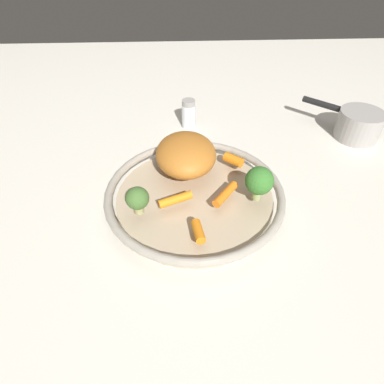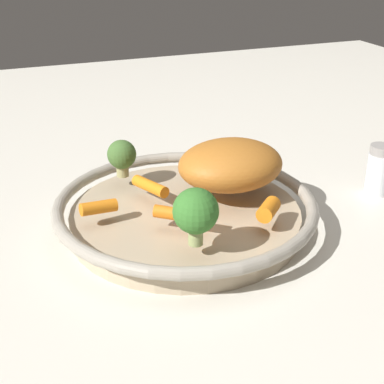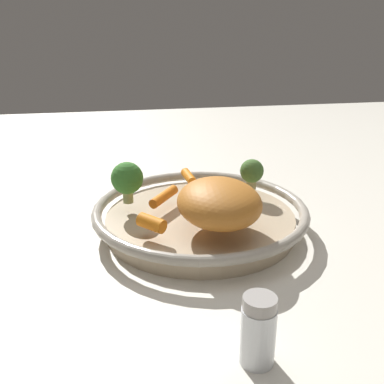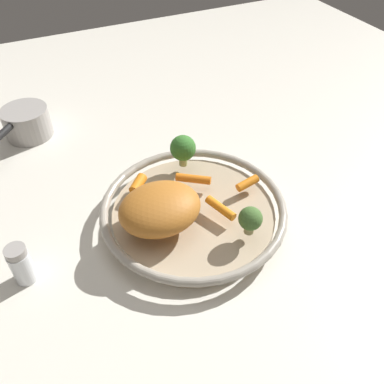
# 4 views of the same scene
# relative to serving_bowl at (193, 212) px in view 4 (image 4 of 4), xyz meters

# --- Properties ---
(ground_plane) EXTENTS (2.09, 2.09, 0.00)m
(ground_plane) POSITION_rel_serving_bowl_xyz_m (0.00, 0.00, -0.02)
(ground_plane) COLOR silver
(serving_bowl) EXTENTS (0.35, 0.35, 0.05)m
(serving_bowl) POSITION_rel_serving_bowl_xyz_m (0.00, 0.00, 0.00)
(serving_bowl) COLOR tan
(serving_bowl) RESTS_ON ground_plane
(roast_chicken_piece) EXTENTS (0.15, 0.13, 0.07)m
(roast_chicken_piece) POSITION_rel_serving_bowl_xyz_m (-0.07, -0.01, 0.05)
(roast_chicken_piece) COLOR #B66B26
(roast_chicken_piece) RESTS_ON serving_bowl
(baby_carrot_back) EXTENTS (0.07, 0.05, 0.02)m
(baby_carrot_back) POSITION_rel_serving_bowl_xyz_m (0.03, 0.06, 0.03)
(baby_carrot_back) COLOR orange
(baby_carrot_back) RESTS_ON serving_bowl
(baby_carrot_near_rim) EXTENTS (0.04, 0.07, 0.02)m
(baby_carrot_near_rim) POSITION_rel_serving_bowl_xyz_m (0.04, -0.04, 0.03)
(baby_carrot_near_rim) COLOR orange
(baby_carrot_near_rim) RESTS_ON serving_bowl
(baby_carrot_center) EXTENTS (0.04, 0.05, 0.02)m
(baby_carrot_center) POSITION_rel_serving_bowl_xyz_m (-0.08, 0.09, 0.03)
(baby_carrot_center) COLOR orange
(baby_carrot_center) RESTS_ON serving_bowl
(baby_carrot_left) EXTENTS (0.05, 0.02, 0.02)m
(baby_carrot_left) POSITION_rel_serving_bowl_xyz_m (0.12, -0.00, 0.03)
(baby_carrot_left) COLOR orange
(baby_carrot_left) RESTS_ON serving_bowl
(broccoli_floret_edge) EXTENTS (0.04, 0.04, 0.05)m
(broccoli_floret_edge) POSITION_rel_serving_bowl_xyz_m (0.06, -0.10, 0.05)
(broccoli_floret_edge) COLOR tan
(broccoli_floret_edge) RESTS_ON serving_bowl
(broccoli_floret_small) EXTENTS (0.05, 0.05, 0.07)m
(broccoli_floret_small) POSITION_rel_serving_bowl_xyz_m (0.03, 0.12, 0.06)
(broccoli_floret_small) COLOR #99A766
(broccoli_floret_small) RESTS_ON serving_bowl
(salt_shaker) EXTENTS (0.04, 0.04, 0.08)m
(salt_shaker) POSITION_rel_serving_bowl_xyz_m (-0.31, -0.00, 0.01)
(salt_shaker) COLOR silver
(salt_shaker) RESTS_ON ground_plane
(saucepan) EXTENTS (0.16, 0.18, 0.07)m
(saucepan) POSITION_rel_serving_bowl_xyz_m (-0.24, 0.43, 0.01)
(saucepan) COLOR #9E9993
(saucepan) RESTS_ON ground_plane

